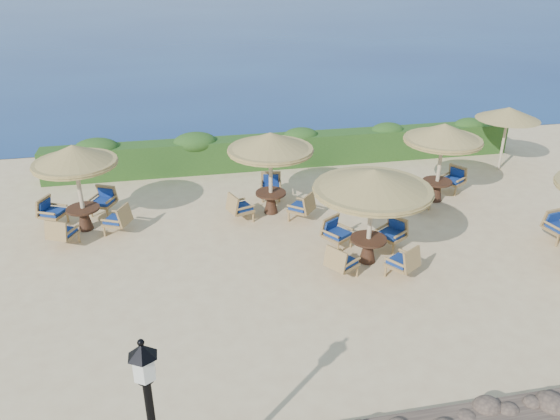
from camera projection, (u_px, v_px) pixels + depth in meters
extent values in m
plane|color=beige|center=(343.00, 258.00, 14.84)|extent=(120.00, 120.00, 0.00)
plane|color=navy|center=(195.00, 8.00, 76.71)|extent=(160.00, 160.00, 0.00)
cube|color=#1F4416|center=(288.00, 150.00, 20.94)|extent=(18.00, 0.90, 1.20)
cylinder|color=silver|center=(144.00, 366.00, 6.69)|extent=(0.30, 0.30, 0.36)
cone|color=black|center=(142.00, 350.00, 6.59)|extent=(0.40, 0.40, 0.18)
cylinder|color=beige|center=(503.00, 142.00, 20.33)|extent=(0.10, 0.10, 2.20)
cone|color=olive|center=(509.00, 113.00, 19.87)|extent=(2.30, 2.30, 0.45)
cylinder|color=beige|center=(370.00, 222.00, 14.16)|extent=(0.12, 0.12, 2.40)
cone|color=olive|center=(373.00, 180.00, 13.65)|extent=(3.07, 3.07, 0.55)
cylinder|color=olive|center=(373.00, 190.00, 13.77)|extent=(3.01, 3.01, 0.14)
cylinder|color=#3F2416|center=(369.00, 239.00, 14.39)|extent=(0.96, 0.96, 0.06)
cone|color=#3F2416|center=(368.00, 251.00, 14.54)|extent=(0.44, 0.44, 0.64)
cylinder|color=beige|center=(80.00, 192.00, 15.85)|extent=(0.12, 0.12, 2.40)
cone|color=olive|center=(73.00, 154.00, 15.34)|extent=(2.39, 2.39, 0.55)
cylinder|color=olive|center=(75.00, 163.00, 15.46)|extent=(2.35, 2.35, 0.14)
cylinder|color=#3F2416|center=(83.00, 209.00, 16.07)|extent=(0.96, 0.96, 0.06)
cone|color=#3F2416|center=(85.00, 219.00, 16.22)|extent=(0.44, 0.44, 0.64)
cylinder|color=beige|center=(271.00, 178.00, 16.87)|extent=(0.12, 0.12, 2.40)
cone|color=olive|center=(270.00, 141.00, 16.36)|extent=(2.64, 2.64, 0.55)
cylinder|color=olive|center=(270.00, 150.00, 16.48)|extent=(2.59, 2.59, 0.14)
cylinder|color=#3F2416|center=(271.00, 193.00, 17.10)|extent=(0.96, 0.96, 0.06)
cone|color=#3F2416|center=(271.00, 203.00, 17.25)|extent=(0.44, 0.44, 0.64)
cylinder|color=beige|center=(439.00, 167.00, 17.71)|extent=(0.12, 0.12, 2.40)
cone|color=olive|center=(444.00, 132.00, 17.20)|extent=(2.50, 2.50, 0.55)
cylinder|color=olive|center=(443.00, 140.00, 17.32)|extent=(2.45, 2.45, 0.14)
cylinder|color=#3F2416|center=(437.00, 182.00, 17.93)|extent=(0.96, 0.96, 0.06)
cone|color=#3F2416|center=(436.00, 191.00, 18.08)|extent=(0.44, 0.44, 0.64)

